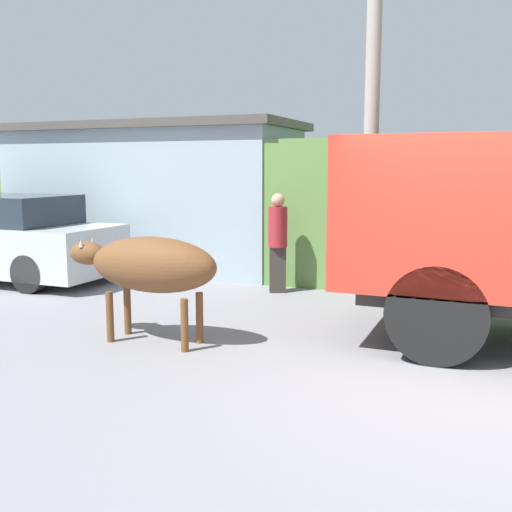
{
  "coord_description": "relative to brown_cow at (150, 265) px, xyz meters",
  "views": [
    {
      "loc": [
        0.4,
        -6.03,
        2.12
      ],
      "look_at": [
        -2.41,
        0.78,
        1.02
      ],
      "focal_mm": 42.0,
      "sensor_mm": 36.0,
      "label": 1
    }
  ],
  "objects": [
    {
      "name": "brown_cow",
      "position": [
        0.0,
        0.0,
        0.0
      ],
      "size": [
        2.04,
        0.67,
        1.29
      ],
      "rotation": [
        0.0,
        0.0,
        0.16
      ],
      "color": "brown",
      "rests_on": "ground_plane"
    },
    {
      "name": "hillside_embankment",
      "position": [
        3.47,
        7.04,
        0.35
      ],
      "size": [
        32.0,
        6.49,
        2.59
      ],
      "color": "#608C47",
      "rests_on": "ground_plane"
    },
    {
      "name": "pedestrian_on_hill",
      "position": [
        0.41,
        3.32,
        -0.02
      ],
      "size": [
        0.43,
        0.43,
        1.68
      ],
      "rotation": [
        0.0,
        0.0,
        3.57
      ],
      "color": "#38332D",
      "rests_on": "ground_plane"
    },
    {
      "name": "building_backdrop",
      "position": [
        -3.06,
        4.96,
        0.57
      ],
      "size": [
        6.32,
        2.7,
        3.01
      ],
      "color": "#99ADB7",
      "rests_on": "ground_plane"
    },
    {
      "name": "utility_pole",
      "position": [
        1.92,
        3.41,
        2.56
      ],
      "size": [
        0.9,
        0.23,
        6.79
      ],
      "color": "#9E998E",
      "rests_on": "ground_plane"
    },
    {
      "name": "ground_plane",
      "position": [
        3.47,
        -0.02,
        -0.95
      ],
      "size": [
        60.0,
        60.0,
        0.0
      ],
      "primitive_type": "plane",
      "color": "gray"
    }
  ]
}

